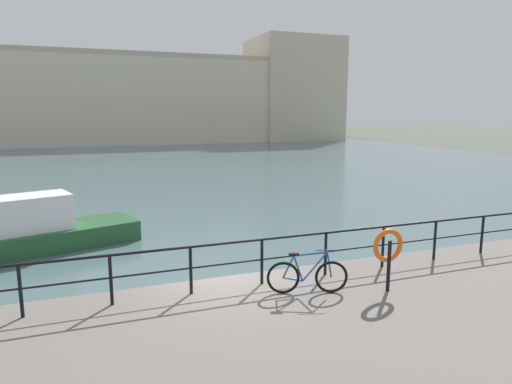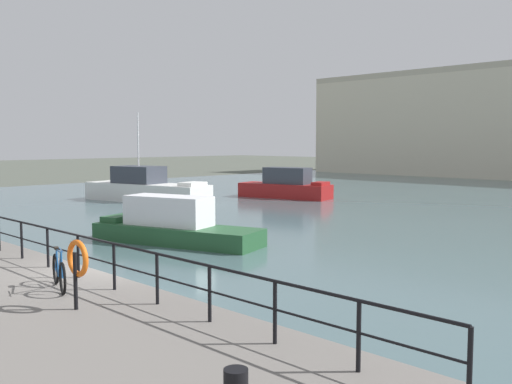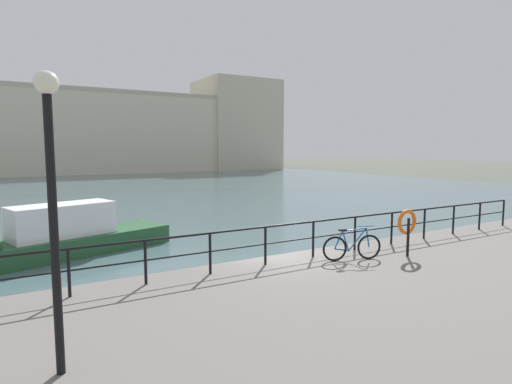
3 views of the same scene
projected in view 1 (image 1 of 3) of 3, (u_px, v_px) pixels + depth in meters
The scene contains 7 objects.
ground_plane at pixel (229, 307), 11.01m from camera, with size 240.00×240.00×0.00m, color #4C5147.
water_basin at pixel (126, 167), 38.86m from camera, with size 80.00×60.00×0.01m, color #476066.
harbor_building at pixel (151, 99), 68.16m from camera, with size 73.52×12.62×16.51m.
moored_green_narrowboat at pixel (21, 232), 15.08m from camera, with size 7.50×4.09×1.92m.
quay_railing at pixel (191, 261), 9.68m from camera, with size 23.10×0.07×1.08m.
parked_bicycle at pixel (307, 276), 9.76m from camera, with size 1.70×0.61×0.98m.
life_ring_stand at pixel (388, 248), 9.84m from camera, with size 0.75×0.16×1.40m.
Camera 1 is at (-3.01, -9.93, 4.69)m, focal length 31.67 mm.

